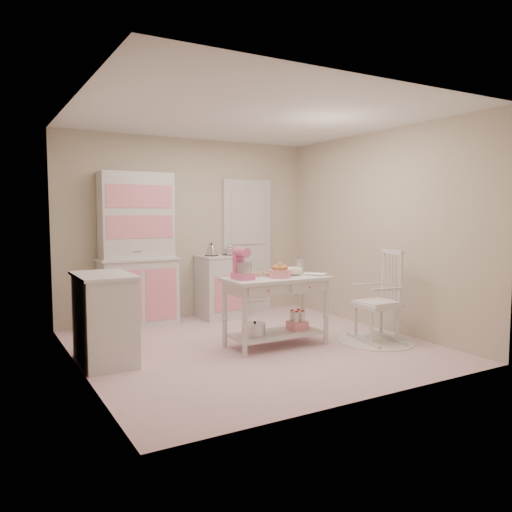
# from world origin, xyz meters

# --- Properties ---
(room_shell) EXTENTS (3.84, 3.84, 2.62)m
(room_shell) POSITION_xyz_m (0.00, 0.00, 1.65)
(room_shell) COLOR #D18296
(room_shell) RESTS_ON ground
(door) EXTENTS (0.82, 0.05, 2.04)m
(door) POSITION_xyz_m (0.95, 1.87, 1.02)
(door) COLOR silver
(door) RESTS_ON ground
(hutch) EXTENTS (1.06, 0.50, 2.08)m
(hutch) POSITION_xyz_m (-0.84, 1.66, 1.04)
(hutch) COLOR silver
(hutch) RESTS_ON ground
(stove) EXTENTS (0.62, 0.57, 0.92)m
(stove) POSITION_xyz_m (0.36, 1.61, 0.46)
(stove) COLOR silver
(stove) RESTS_ON ground
(base_cabinet) EXTENTS (0.54, 0.84, 0.92)m
(base_cabinet) POSITION_xyz_m (-1.63, 0.19, 0.46)
(base_cabinet) COLOR silver
(base_cabinet) RESTS_ON ground
(lace_rug) EXTENTS (0.92, 0.92, 0.01)m
(lace_rug) POSITION_xyz_m (1.38, -0.55, 0.01)
(lace_rug) COLOR white
(lace_rug) RESTS_ON ground
(rocking_chair) EXTENTS (0.60, 0.79, 1.10)m
(rocking_chair) POSITION_xyz_m (1.38, -0.55, 0.55)
(rocking_chair) COLOR silver
(rocking_chair) RESTS_ON ground
(work_table) EXTENTS (1.20, 0.60, 0.80)m
(work_table) POSITION_xyz_m (0.24, -0.11, 0.40)
(work_table) COLOR silver
(work_table) RESTS_ON ground
(stand_mixer) EXTENTS (0.21, 0.28, 0.34)m
(stand_mixer) POSITION_xyz_m (-0.18, -0.09, 0.97)
(stand_mixer) COLOR pink
(stand_mixer) RESTS_ON work_table
(cookie_tray) EXTENTS (0.34, 0.24, 0.02)m
(cookie_tray) POSITION_xyz_m (0.09, 0.07, 0.81)
(cookie_tray) COLOR silver
(cookie_tray) RESTS_ON work_table
(bread_basket) EXTENTS (0.25, 0.25, 0.09)m
(bread_basket) POSITION_xyz_m (0.26, -0.16, 0.85)
(bread_basket) COLOR pink
(bread_basket) RESTS_ON work_table
(mixing_bowl) EXTENTS (0.27, 0.27, 0.08)m
(mixing_bowl) POSITION_xyz_m (0.50, -0.03, 0.84)
(mixing_bowl) COLOR white
(mixing_bowl) RESTS_ON work_table
(metal_pitcher) EXTENTS (0.10, 0.10, 0.17)m
(metal_pitcher) POSITION_xyz_m (0.68, 0.05, 0.89)
(metal_pitcher) COLOR silver
(metal_pitcher) RESTS_ON work_table
(recipe_book) EXTENTS (0.27, 0.28, 0.02)m
(recipe_book) POSITION_xyz_m (0.69, -0.23, 0.81)
(recipe_book) COLOR white
(recipe_book) RESTS_ON work_table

